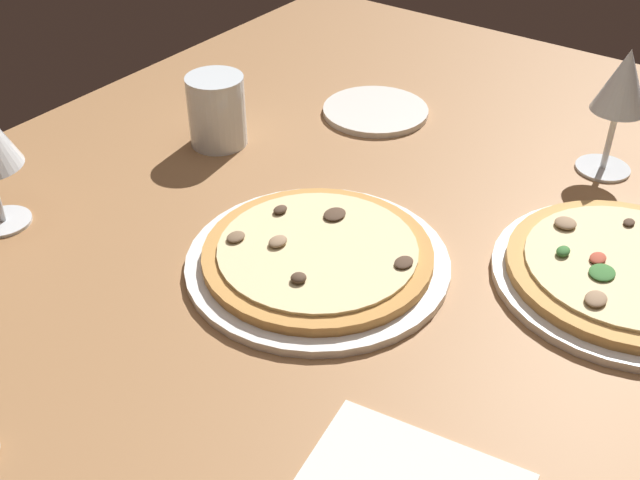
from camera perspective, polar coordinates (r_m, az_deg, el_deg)
dining_table at (r=88.15cm, az=0.41°, el=-2.45°), size 150.00×110.00×4.00cm
pizza_main at (r=85.46cm, az=-0.43°, el=-1.17°), size 29.18×29.18×3.39cm
pizza_side at (r=89.29cm, az=21.55°, el=-2.24°), size 28.33×28.33×3.40cm
wine_glass_far at (r=104.54cm, az=21.35°, el=10.47°), size 7.07×7.07×16.75cm
water_glass at (r=108.51cm, az=-7.56°, el=9.05°), size 7.90×7.90×9.84cm
side_plate at (r=117.53cm, az=4.10°, el=9.44°), size 15.70×15.70×0.90cm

